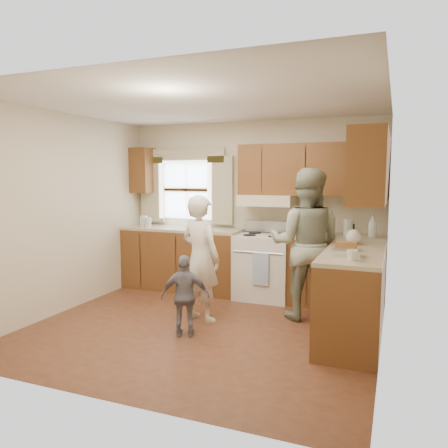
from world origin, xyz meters
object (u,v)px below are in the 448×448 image
at_px(stove, 264,265).
at_px(woman_right, 306,244).
at_px(woman_left, 200,258).
at_px(child, 185,296).

xyz_separation_m(stove, woman_right, (0.70, -0.65, 0.44)).
relative_size(woman_left, child, 1.70).
xyz_separation_m(stove, woman_left, (-0.43, -1.20, 0.28)).
xyz_separation_m(woman_left, child, (0.07, -0.53, -0.31)).
height_order(woman_right, child, woman_right).
relative_size(woman_left, woman_right, 0.83).
bearing_deg(woman_right, child, 40.00).
xyz_separation_m(stove, child, (-0.37, -1.73, -0.02)).
bearing_deg(woman_left, woman_right, -137.04).
bearing_deg(child, woman_left, -104.99).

